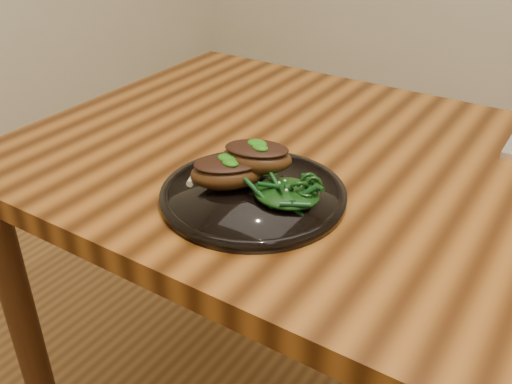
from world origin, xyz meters
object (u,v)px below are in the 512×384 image
desk (460,241)px  plate (253,194)px  lamb_chop_front (227,172)px  greens_heap (287,189)px

desk → plate: size_ratio=5.66×
plate → lamb_chop_front: lamb_chop_front is taller
plate → lamb_chop_front: (-0.04, -0.01, 0.03)m
plate → greens_heap: size_ratio=2.77×
desk → greens_heap: 0.31m
desk → plate: 0.34m
desk → plate: (-0.27, -0.19, 0.09)m
lamb_chop_front → plate: bearing=14.2°
lamb_chop_front → greens_heap: bearing=9.1°
plate → greens_heap: greens_heap is taller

